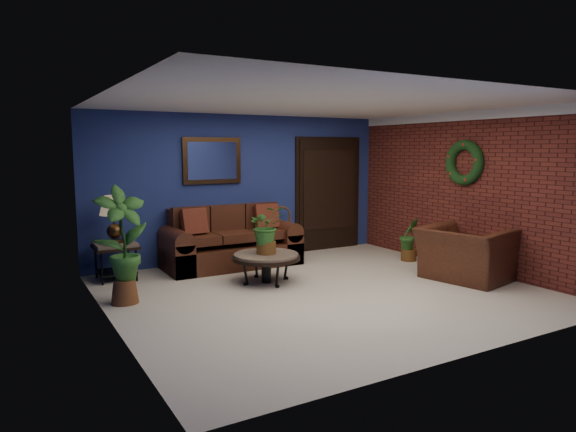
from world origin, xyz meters
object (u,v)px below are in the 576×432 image
table_lamp (114,213)px  armchair (465,254)px  end_table (115,251)px  side_chair (283,229)px  coffee_table (266,258)px  sofa (230,246)px

table_lamp → armchair: (4.45, -2.57, -0.60)m
end_table → side_chair: side_chair is taller
table_lamp → coffee_table: bearing=-33.9°
table_lamp → side_chair: table_lamp is taller
sofa → armchair: size_ratio=1.84×
side_chair → armchair: (1.59, -2.64, -0.13)m
sofa → armchair: bearing=-44.9°
sofa → end_table: (-1.83, -0.03, 0.10)m
sofa → side_chair: size_ratio=2.39×
sofa → side_chair: (1.02, 0.03, 0.20)m
coffee_table → table_lamp: size_ratio=1.47×
table_lamp → armchair: 5.17m
sofa → coffee_table: sofa is taller
sofa → table_lamp: bearing=-179.0°
armchair → side_chair: bearing=19.1°
side_chair → end_table: bearing=-166.1°
coffee_table → armchair: (2.60, -1.33, 0.02)m
end_table → armchair: bearing=-30.0°
coffee_table → side_chair: bearing=52.5°
coffee_table → table_lamp: bearing=146.1°
sofa → side_chair: bearing=1.9°
side_chair → sofa: bearing=-165.6°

